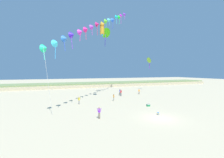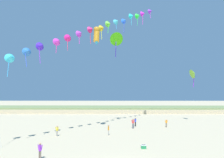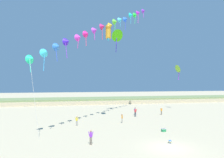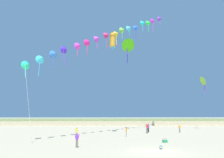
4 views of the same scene
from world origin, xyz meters
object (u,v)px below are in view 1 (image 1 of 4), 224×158
(person_far_right, at_px, (79,100))
(large_kite_high_solo, at_px, (150,60))
(large_kite_low_lead, at_px, (102,29))
(beach_cooler, at_px, (148,105))
(beach_ball, at_px, (158,113))
(person_far_center, at_px, (99,112))
(person_near_right, at_px, (139,91))
(large_kite_mid_trail, at_px, (105,33))
(person_mid_center, at_px, (120,91))
(person_near_left, at_px, (121,92))
(person_far_left, at_px, (114,97))

(person_far_right, height_order, large_kite_high_solo, large_kite_high_solo)
(person_far_right, height_order, large_kite_low_lead, large_kite_low_lead)
(large_kite_low_lead, bearing_deg, beach_cooler, -54.45)
(beach_cooler, relative_size, beach_ball, 1.59)
(person_far_center, height_order, large_kite_low_lead, large_kite_low_lead)
(person_near_right, distance_m, large_kite_mid_trail, 18.44)
(person_far_center, height_order, large_kite_high_solo, large_kite_high_solo)
(person_mid_center, relative_size, beach_ball, 4.31)
(person_far_center, bearing_deg, large_kite_low_lead, 71.25)
(person_near_left, height_order, beach_cooler, person_near_left)
(large_kite_low_lead, height_order, beach_cooler, large_kite_low_lead)
(person_far_left, height_order, beach_ball, person_far_left)
(person_near_left, xyz_separation_m, beach_cooler, (0.02, -12.08, -0.78))
(person_far_left, relative_size, person_far_center, 0.94)
(large_kite_high_solo, distance_m, beach_ball, 29.98)
(person_mid_center, bearing_deg, beach_ball, -96.73)
(large_kite_high_solo, bearing_deg, person_far_right, -152.48)
(beach_cooler, bearing_deg, person_mid_center, 87.59)
(person_mid_center, height_order, large_kite_mid_trail, large_kite_mid_trail)
(person_near_left, distance_m, beach_ball, 17.11)
(person_near_left, bearing_deg, large_kite_high_solo, 27.47)
(person_mid_center, bearing_deg, large_kite_high_solo, 20.74)
(person_mid_center, relative_size, beach_cooler, 2.70)
(person_far_right, xyz_separation_m, person_far_center, (1.22, -9.87, 0.06))
(large_kite_low_lead, bearing_deg, beach_ball, -71.81)
(person_far_right, relative_size, large_kite_mid_trail, 0.30)
(person_far_right, bearing_deg, person_near_right, 22.27)
(person_far_center, distance_m, beach_cooler, 10.94)
(person_near_left, relative_size, person_near_right, 1.16)
(person_near_right, distance_m, large_kite_low_lead, 19.49)
(large_kite_mid_trail, bearing_deg, person_mid_center, -26.82)
(person_near_left, height_order, person_near_right, person_near_left)
(person_mid_center, relative_size, person_far_right, 1.04)
(person_mid_center, bearing_deg, person_far_left, -121.88)
(large_kite_low_lead, bearing_deg, person_near_right, 21.49)
(person_far_center, bearing_deg, large_kite_high_solo, 44.02)
(person_near_right, relative_size, beach_ball, 4.12)
(person_mid_center, height_order, person_far_center, person_far_center)
(beach_ball, bearing_deg, person_near_right, 67.13)
(person_mid_center, xyz_separation_m, beach_cooler, (-0.60, -14.20, -0.69))
(large_kite_mid_trail, distance_m, beach_cooler, 23.19)
(person_far_right, bearing_deg, person_far_left, 4.18)
(large_kite_high_solo, relative_size, beach_ball, 10.73)
(person_near_right, bearing_deg, person_far_left, -146.82)
(person_far_right, bearing_deg, person_mid_center, 33.90)
(person_far_left, height_order, large_kite_high_solo, large_kite_high_solo)
(person_far_left, distance_m, person_far_right, 7.37)
(person_far_right, height_order, person_far_center, person_far_center)
(beach_ball, bearing_deg, person_far_center, 172.31)
(person_far_center, distance_m, large_kite_high_solo, 34.08)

